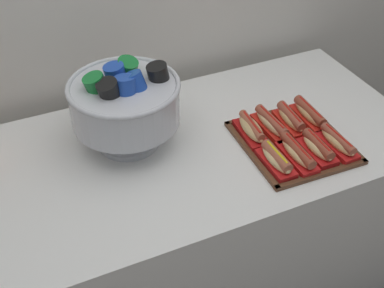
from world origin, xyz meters
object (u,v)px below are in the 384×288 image
at_px(hot_dog_0, 276,159).
at_px(hot_dog_5, 271,124).
at_px(hot_dog_4, 251,129).
at_px(punch_bowl, 125,101).
at_px(serving_tray, 293,143).
at_px(hot_dog_6, 291,119).
at_px(hot_dog_3, 337,142).
at_px(buffet_table, 188,222).
at_px(hot_dog_1, 297,153).
at_px(hot_dog_7, 309,114).
at_px(hot_dog_2, 318,148).

bearing_deg(hot_dog_0, hot_dog_5, 63.74).
xyz_separation_m(hot_dog_4, punch_bowl, (-0.38, 0.15, 0.13)).
xyz_separation_m(serving_tray, hot_dog_6, (0.04, 0.08, 0.03)).
bearing_deg(hot_dog_4, serving_tray, -38.07).
bearing_deg(serving_tray, hot_dog_3, -38.07).
xyz_separation_m(buffet_table, hot_dog_3, (0.43, -0.22, 0.40)).
distance_m(serving_tray, punch_bowl, 0.56).
bearing_deg(hot_dog_1, hot_dog_4, 112.63).
bearing_deg(punch_bowl, buffet_table, -31.46).
height_order(hot_dog_1, hot_dog_7, hot_dog_7).
relative_size(hot_dog_2, hot_dog_3, 0.91).
bearing_deg(hot_dog_6, punch_bowl, 164.18).
bearing_deg(hot_dog_7, hot_dog_1, -134.09).
distance_m(hot_dog_7, punch_bowl, 0.64).
relative_size(hot_dog_0, hot_dog_6, 0.95).
height_order(hot_dog_2, hot_dog_3, hot_dog_2).
relative_size(hot_dog_1, hot_dog_4, 1.02).
relative_size(hot_dog_0, hot_dog_2, 1.03).
bearing_deg(hot_dog_3, hot_dog_0, 178.18).
relative_size(hot_dog_1, hot_dog_5, 0.95).
xyz_separation_m(buffet_table, hot_dog_2, (0.36, -0.21, 0.40)).
height_order(hot_dog_0, hot_dog_6, same).
relative_size(hot_dog_5, hot_dog_6, 1.11).
bearing_deg(hot_dog_5, hot_dog_0, -116.26).
bearing_deg(hot_dog_6, buffet_table, 172.44).
bearing_deg(hot_dog_2, serving_tray, 112.63).
bearing_deg(hot_dog_6, hot_dog_4, 178.18).
distance_m(hot_dog_0, hot_dog_1, 0.08).
bearing_deg(serving_tray, punch_bowl, 154.71).
bearing_deg(punch_bowl, hot_dog_4, -20.94).
height_order(hot_dog_3, punch_bowl, punch_bowl).
bearing_deg(hot_dog_4, punch_bowl, 159.06).
xyz_separation_m(buffet_table, hot_dog_5, (0.29, -0.05, 0.40)).
height_order(hot_dog_1, hot_dog_6, same).
xyz_separation_m(hot_dog_2, hot_dog_3, (0.07, -0.00, -0.00)).
bearing_deg(buffet_table, hot_dog_1, -36.66).
distance_m(hot_dog_0, hot_dog_7, 0.28).
height_order(buffet_table, hot_dog_7, hot_dog_7).
xyz_separation_m(hot_dog_1, punch_bowl, (-0.45, 0.31, 0.13)).
bearing_deg(buffet_table, hot_dog_0, -45.03).
height_order(hot_dog_2, hot_dog_6, same).
distance_m(buffet_table, hot_dog_7, 0.60).
bearing_deg(hot_dog_6, hot_dog_3, -67.37).
bearing_deg(buffet_table, hot_dog_5, -9.04).
distance_m(hot_dog_5, punch_bowl, 0.50).
relative_size(hot_dog_1, hot_dog_7, 0.99).
xyz_separation_m(serving_tray, hot_dog_2, (0.03, -0.08, 0.03)).
relative_size(buffet_table, hot_dog_0, 10.07).
xyz_separation_m(serving_tray, hot_dog_0, (-0.12, -0.08, 0.03)).
height_order(hot_dog_1, hot_dog_3, hot_dog_1).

